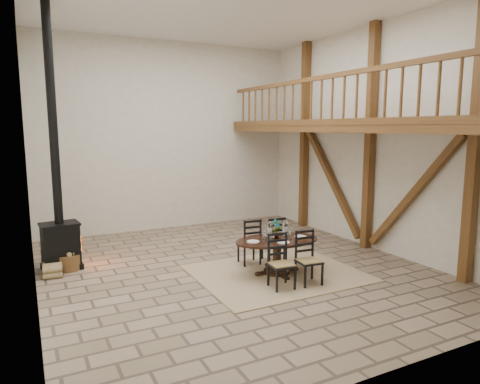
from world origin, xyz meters
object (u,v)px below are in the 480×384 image
dining_table (277,253)px  log_stack (53,270)px  log_basket (69,261)px  wood_stove (59,213)px

dining_table → log_stack: size_ratio=4.00×
log_basket → log_stack: log_basket is taller
dining_table → wood_stove: size_ratio=0.38×
dining_table → log_stack: dining_table is taller
log_basket → log_stack: (-0.30, -0.25, -0.05)m
log_basket → wood_stove: bearing=138.4°
dining_table → log_stack: 4.20m
wood_stove → log_basket: bearing=-47.7°
log_basket → log_stack: bearing=-140.1°
wood_stove → log_stack: size_ratio=10.61×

